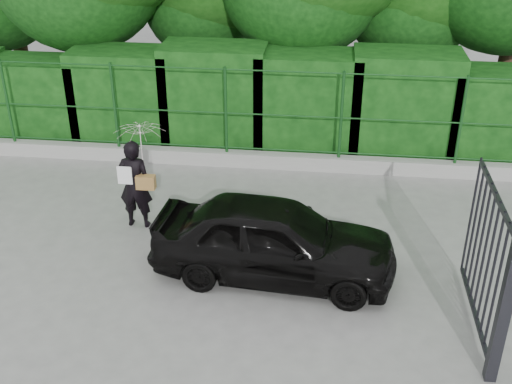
# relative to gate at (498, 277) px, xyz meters

# --- Properties ---
(ground) EXTENTS (80.00, 80.00, 0.00)m
(ground) POSITION_rel_gate_xyz_m (-4.60, 0.72, -1.19)
(ground) COLOR gray
(kerb) EXTENTS (14.00, 0.25, 0.30)m
(kerb) POSITION_rel_gate_xyz_m (-4.60, 5.22, -1.04)
(kerb) COLOR #9E9E99
(kerb) RESTS_ON ground
(fence) EXTENTS (14.13, 0.06, 1.80)m
(fence) POSITION_rel_gate_xyz_m (-4.38, 5.22, 0.01)
(fence) COLOR #133F16
(fence) RESTS_ON kerb
(hedge) EXTENTS (14.20, 1.20, 2.25)m
(hedge) POSITION_rel_gate_xyz_m (-4.46, 6.22, -0.15)
(hedge) COLOR black
(hedge) RESTS_ON ground
(gate) EXTENTS (0.22, 2.33, 2.36)m
(gate) POSITION_rel_gate_xyz_m (0.00, 0.00, 0.00)
(gate) COLOR black
(gate) RESTS_ON ground
(woman) EXTENTS (0.86, 0.85, 1.88)m
(woman) POSITION_rel_gate_xyz_m (-5.26, 2.66, 0.03)
(woman) COLOR black
(woman) RESTS_ON ground
(car) EXTENTS (3.79, 1.78, 1.25)m
(car) POSITION_rel_gate_xyz_m (-2.87, 1.44, -0.56)
(car) COLOR black
(car) RESTS_ON ground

